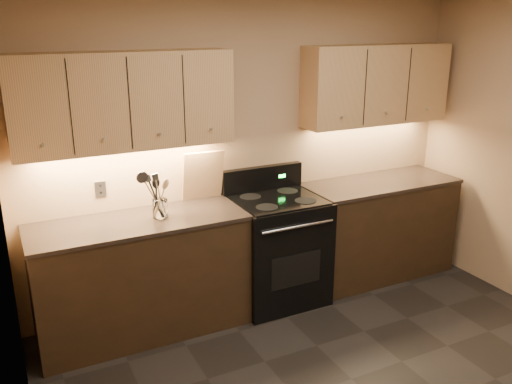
% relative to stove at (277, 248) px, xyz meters
% --- Properties ---
extents(wall_back, '(4.00, 0.04, 2.60)m').
position_rel_stove_xyz_m(wall_back, '(-0.08, 0.32, 0.82)').
color(wall_back, tan).
rests_on(wall_back, ground).
extents(wall_left, '(0.04, 4.00, 2.60)m').
position_rel_stove_xyz_m(wall_left, '(-2.08, -1.68, 0.82)').
color(wall_left, tan).
rests_on(wall_left, ground).
extents(counter_left, '(1.62, 0.62, 0.93)m').
position_rel_stove_xyz_m(counter_left, '(-1.18, 0.02, -0.01)').
color(counter_left, black).
rests_on(counter_left, ground).
extents(counter_right, '(1.46, 0.62, 0.93)m').
position_rel_stove_xyz_m(counter_right, '(1.10, 0.02, -0.01)').
color(counter_right, black).
rests_on(counter_right, ground).
extents(stove, '(0.76, 0.68, 1.14)m').
position_rel_stove_xyz_m(stove, '(0.00, 0.00, 0.00)').
color(stove, black).
rests_on(stove, ground).
extents(upper_cab_left, '(1.60, 0.30, 0.70)m').
position_rel_stove_xyz_m(upper_cab_left, '(-1.18, 0.17, 1.32)').
color(upper_cab_left, tan).
rests_on(upper_cab_left, wall_back).
extents(upper_cab_right, '(1.44, 0.30, 0.70)m').
position_rel_stove_xyz_m(upper_cab_right, '(1.10, 0.17, 1.32)').
color(upper_cab_right, tan).
rests_on(upper_cab_right, wall_back).
extents(outlet_plate, '(0.08, 0.01, 0.12)m').
position_rel_stove_xyz_m(outlet_plate, '(-1.38, 0.31, 0.64)').
color(outlet_plate, '#B2B5BA').
rests_on(outlet_plate, wall_back).
extents(utensil_crock, '(0.13, 0.13, 0.14)m').
position_rel_stove_xyz_m(utensil_crock, '(-1.01, 0.01, 0.52)').
color(utensil_crock, white).
rests_on(utensil_crock, counter_left).
extents(cutting_board, '(0.35, 0.14, 0.42)m').
position_rel_stove_xyz_m(cutting_board, '(-0.56, 0.25, 0.66)').
color(cutting_board, tan).
rests_on(cutting_board, counter_left).
extents(wooden_spoon, '(0.17, 0.10, 0.28)m').
position_rel_stove_xyz_m(wooden_spoon, '(-1.05, 0.01, 0.61)').
color(wooden_spoon, tan).
rests_on(wooden_spoon, utensil_crock).
extents(black_spoon, '(0.07, 0.10, 0.30)m').
position_rel_stove_xyz_m(black_spoon, '(-1.02, 0.03, 0.62)').
color(black_spoon, black).
rests_on(black_spoon, utensil_crock).
extents(black_turner, '(0.17, 0.18, 0.35)m').
position_rel_stove_xyz_m(black_turner, '(-1.00, -0.01, 0.64)').
color(black_turner, black).
rests_on(black_turner, utensil_crock).
extents(steel_spatula, '(0.17, 0.16, 0.39)m').
position_rel_stove_xyz_m(steel_spatula, '(-0.98, 0.00, 0.65)').
color(steel_spatula, silver).
rests_on(steel_spatula, utensil_crock).
extents(steel_skimmer, '(0.25, 0.12, 0.39)m').
position_rel_stove_xyz_m(steel_skimmer, '(-0.98, -0.01, 0.66)').
color(steel_skimmer, silver).
rests_on(steel_skimmer, utensil_crock).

